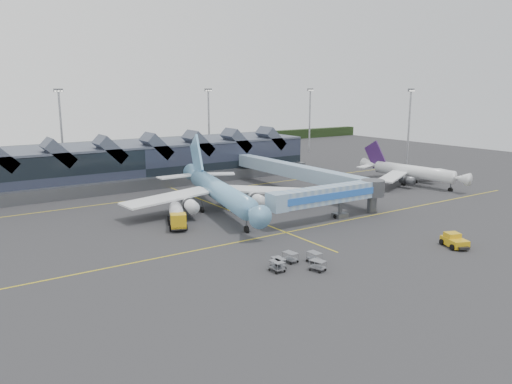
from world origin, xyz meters
TOP-DOWN VIEW (x-y plane):
  - ground at (0.00, 0.00)m, footprint 260.00×260.00m
  - taxi_stripes at (0.00, 10.00)m, footprint 120.00×60.00m
  - tree_line_far at (0.00, 110.00)m, footprint 260.00×4.00m
  - terminal at (-5.07, 47.35)m, footprint 90.00×22.25m
  - light_masts at (21.00, 62.80)m, footprint 132.40×42.56m
  - main_airliner at (-1.81, 10.62)m, footprint 35.51×41.49m
  - regional_jet at (49.29, 8.03)m, footprint 26.36×28.85m
  - jet_bridge at (12.54, -5.96)m, footprint 25.06×4.32m
  - fuel_truck at (-12.64, 5.53)m, footprint 5.53×9.61m
  - pushback_tug at (15.80, -27.43)m, footprint 3.85×4.82m
  - baggage_carts at (-8.47, -21.13)m, footprint 7.47×6.53m

SIDE VIEW (x-z plane):
  - ground at x=0.00m, z-range 0.00..0.00m
  - taxi_stripes at x=0.00m, z-range 0.00..0.01m
  - baggage_carts at x=-8.47m, z-range 0.08..1.44m
  - pushback_tug at x=15.80m, z-range -0.10..1.84m
  - fuel_truck at x=-12.64m, z-range 0.20..3.47m
  - tree_line_far at x=0.00m, z-range 0.00..4.00m
  - regional_jet at x=49.29m, z-range -1.81..8.09m
  - main_airliner at x=-1.81m, z-range -2.77..10.67m
  - jet_bridge at x=12.54m, z-range 1.28..7.40m
  - terminal at x=-5.07m, z-range -1.38..11.14m
  - light_masts at x=21.00m, z-range 1.26..23.71m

